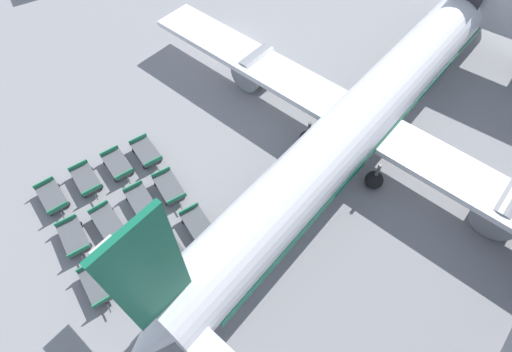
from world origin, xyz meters
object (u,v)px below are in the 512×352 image
(baggage_dolly_row_near_col_c, at_px, (97,284))
(baggage_dolly_row_mid_b_col_b, at_px, (141,202))
(airplane, at_px, (373,107))
(baggage_dolly_row_mid_b_col_c, at_px, (166,246))
(baggage_dolly_row_far_col_c, at_px, (198,225))
(baggage_dolly_row_mid_a_col_c, at_px, (134,266))
(baggage_dolly_row_near_col_a, at_px, (52,197))
(baggage_dolly_row_mid_a_col_a, at_px, (86,180))
(baggage_dolly_row_near_col_b, at_px, (74,237))
(baggage_dolly_row_mid_a_col_b, at_px, (108,222))
(baggage_dolly_row_mid_b_col_a, at_px, (118,165))
(baggage_dolly_row_far_col_b, at_px, (169,187))
(baggage_dolly_row_far_col_a, at_px, (146,152))

(baggage_dolly_row_near_col_c, height_order, baggage_dolly_row_mid_b_col_b, same)
(airplane, xyz_separation_m, baggage_dolly_row_mid_b_col_c, (-4.50, -16.39, -2.74))
(airplane, relative_size, baggage_dolly_row_far_col_c, 13.24)
(baggage_dolly_row_mid_a_col_c, bearing_deg, baggage_dolly_row_mid_b_col_c, 77.37)
(baggage_dolly_row_near_col_a, relative_size, baggage_dolly_row_far_col_c, 1.00)
(baggage_dolly_row_mid_b_col_c, bearing_deg, baggage_dolly_row_mid_a_col_a, -178.04)
(baggage_dolly_row_mid_a_col_a, distance_m, baggage_dolly_row_mid_b_col_c, 8.14)
(baggage_dolly_row_near_col_b, height_order, baggage_dolly_row_near_col_c, same)
(airplane, xyz_separation_m, baggage_dolly_row_mid_a_col_b, (-8.70, -17.79, -2.74))
(baggage_dolly_row_mid_b_col_a, distance_m, baggage_dolly_row_far_col_b, 4.46)
(baggage_dolly_row_mid_b_col_c, distance_m, baggage_dolly_row_far_col_a, 7.96)
(baggage_dolly_row_near_col_b, xyz_separation_m, baggage_dolly_row_mid_b_col_a, (-2.50, 5.53, 0.00))
(baggage_dolly_row_mid_b_col_b, xyz_separation_m, baggage_dolly_row_mid_b_col_c, (3.74, -1.10, 0.00))
(baggage_dolly_row_mid_a_col_b, xyz_separation_m, baggage_dolly_row_far_col_a, (-2.61, 5.53, 0.00))
(baggage_dolly_row_near_col_c, bearing_deg, baggage_dolly_row_mid_b_col_c, 73.73)
(baggage_dolly_row_near_col_b, bearing_deg, baggage_dolly_row_mid_a_col_c, 16.04)
(airplane, distance_m, baggage_dolly_row_mid_b_col_b, 17.59)
(baggage_dolly_row_mid_a_col_c, height_order, baggage_dolly_row_mid_b_col_a, same)
(baggage_dolly_row_near_col_b, xyz_separation_m, baggage_dolly_row_mid_a_col_a, (-3.15, 3.23, 0.00))
(baggage_dolly_row_near_col_a, bearing_deg, baggage_dolly_row_mid_b_col_b, 37.41)
(baggage_dolly_row_mid_b_col_a, xyz_separation_m, baggage_dolly_row_mid_b_col_c, (7.49, -2.02, 0.00))
(baggage_dolly_row_mid_b_col_a, height_order, baggage_dolly_row_mid_b_col_c, same)
(baggage_dolly_row_near_col_a, bearing_deg, baggage_dolly_row_near_col_c, -13.08)
(baggage_dolly_row_near_col_a, height_order, baggage_dolly_row_far_col_b, same)
(baggage_dolly_row_near_col_a, relative_size, baggage_dolly_row_far_col_a, 1.00)
(baggage_dolly_row_far_col_b, bearing_deg, baggage_dolly_row_mid_b_col_a, -165.53)
(baggage_dolly_row_mid_a_col_c, relative_size, baggage_dolly_row_mid_b_col_b, 1.00)
(baggage_dolly_row_mid_a_col_b, height_order, baggage_dolly_row_far_col_b, same)
(baggage_dolly_row_mid_b_col_b, bearing_deg, baggage_dolly_row_mid_b_col_c, -16.36)
(baggage_dolly_row_mid_b_col_b, bearing_deg, baggage_dolly_row_near_col_a, -142.59)
(baggage_dolly_row_mid_a_col_c, distance_m, baggage_dolly_row_mid_b_col_b, 4.64)
(baggage_dolly_row_mid_a_col_a, distance_m, baggage_dolly_row_far_col_c, 9.04)
(baggage_dolly_row_near_col_a, relative_size, baggage_dolly_row_mid_a_col_c, 1.00)
(baggage_dolly_row_near_col_b, relative_size, baggage_dolly_row_mid_b_col_b, 1.00)
(baggage_dolly_row_near_col_b, xyz_separation_m, baggage_dolly_row_near_col_c, (3.70, -0.89, 0.00))
(baggage_dolly_row_mid_a_col_c, height_order, baggage_dolly_row_mid_b_col_c, same)
(baggage_dolly_row_mid_a_col_a, xyz_separation_m, baggage_dolly_row_mid_b_col_c, (8.14, 0.28, 0.00))
(baggage_dolly_row_near_col_a, height_order, baggage_dolly_row_mid_b_col_b, same)
(baggage_dolly_row_near_col_a, xyz_separation_m, baggage_dolly_row_far_col_b, (5.51, 5.82, 0.00))
(baggage_dolly_row_mid_a_col_c, xyz_separation_m, baggage_dolly_row_mid_b_col_b, (-3.24, 3.32, 0.00))
(baggage_dolly_row_near_col_a, xyz_separation_m, baggage_dolly_row_far_col_a, (1.88, 6.82, 0.00))
(baggage_dolly_row_mid_a_col_a, distance_m, baggage_dolly_row_mid_a_col_c, 7.88)
(baggage_dolly_row_mid_b_col_b, bearing_deg, baggage_dolly_row_mid_b_col_a, 166.18)
(baggage_dolly_row_near_col_c, distance_m, baggage_dolly_row_far_col_a, 10.16)
(baggage_dolly_row_near_col_c, bearing_deg, baggage_dolly_row_mid_b_col_b, 114.06)
(baggage_dolly_row_mid_a_col_c, relative_size, baggage_dolly_row_far_col_c, 1.00)
(airplane, distance_m, baggage_dolly_row_near_col_a, 23.35)
(airplane, bearing_deg, baggage_dolly_row_mid_b_col_b, -118.33)
(baggage_dolly_row_far_col_a, xyz_separation_m, baggage_dolly_row_far_col_c, (7.31, -1.77, 0.00))
(baggage_dolly_row_mid_a_col_b, bearing_deg, baggage_dolly_row_mid_a_col_a, 164.17)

